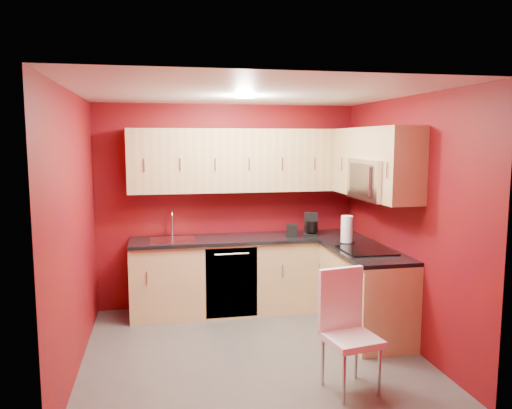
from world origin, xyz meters
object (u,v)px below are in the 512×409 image
object	(u,v)px
microwave	(379,179)
dining_chair	(351,333)
coffee_maker	(311,224)
paper_towel	(347,229)
sink	(173,237)
napkin_holder	(292,230)

from	to	relation	value
microwave	dining_chair	distance (m)	1.77
coffee_maker	dining_chair	distance (m)	2.16
dining_chair	coffee_maker	bearing A→B (deg)	72.20
coffee_maker	paper_towel	world-z (taller)	paper_towel
sink	napkin_holder	xyz separation A→B (m)	(1.42, -0.08, 0.04)
coffee_maker	paper_towel	size ratio (longest dim) A/B	0.88
napkin_holder	paper_towel	bearing A→B (deg)	-45.33
napkin_holder	sink	bearing A→B (deg)	176.71
microwave	dining_chair	world-z (taller)	microwave
microwave	sink	distance (m)	2.43
napkin_holder	coffee_maker	bearing A→B (deg)	3.17
coffee_maker	napkin_holder	bearing A→B (deg)	-158.11
coffee_maker	napkin_holder	world-z (taller)	coffee_maker
sink	coffee_maker	world-z (taller)	sink
microwave	paper_towel	size ratio (longest dim) A/B	2.44
microwave	napkin_holder	world-z (taller)	microwave
sink	napkin_holder	bearing A→B (deg)	-3.29
microwave	sink	xyz separation A→B (m)	(-2.09, 1.00, -0.72)
napkin_holder	dining_chair	bearing A→B (deg)	-91.62
coffee_maker	dining_chair	world-z (taller)	coffee_maker
sink	microwave	bearing A→B (deg)	-25.60
dining_chair	paper_towel	bearing A→B (deg)	60.60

